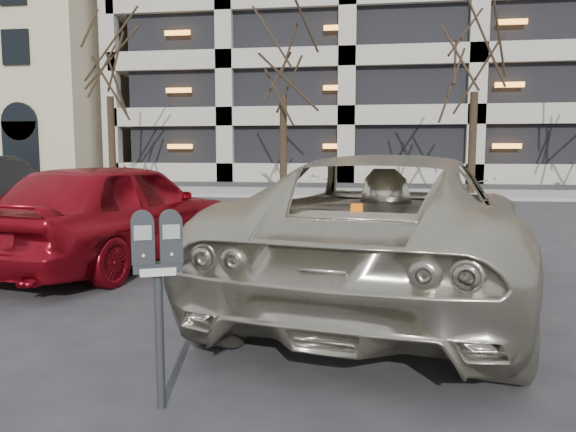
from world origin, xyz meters
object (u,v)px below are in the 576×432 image
object	(u,v)px
tree_a	(108,37)
tree_b	(283,34)
tree_c	(477,27)
parking_meter	(158,261)
suv_silver	(392,227)
car_red	(117,212)

from	to	relation	value
tree_a	tree_b	bearing A→B (deg)	0.00
tree_b	tree_c	size ratio (longest dim) A/B	0.99
tree_b	parking_meter	world-z (taller)	tree_b
suv_silver	parking_meter	bearing A→B (deg)	73.53
tree_a	tree_c	distance (m)	14.00
parking_meter	suv_silver	distance (m)	3.38
tree_c	car_red	xyz separation A→B (m)	(-7.20, -13.85, -5.29)
tree_b	tree_c	distance (m)	7.00
tree_b	car_red	size ratio (longest dim) A/B	1.85
parking_meter	car_red	distance (m)	4.88
tree_c	suv_silver	world-z (taller)	tree_c
tree_a	tree_b	size ratio (longest dim) A/B	1.02
suv_silver	tree_b	bearing A→B (deg)	-65.70
tree_b	tree_c	world-z (taller)	tree_c
tree_b	parking_meter	bearing A→B (deg)	-83.33
tree_a	parking_meter	distance (m)	20.95
tree_a	parking_meter	bearing A→B (deg)	-63.31
tree_c	suv_silver	bearing A→B (deg)	-102.43
tree_c	suv_silver	xyz separation A→B (m)	(-3.33, -15.13, -5.25)
tree_b	parking_meter	distance (m)	18.95
tree_a	parking_meter	world-z (taller)	tree_a
tree_a	tree_b	world-z (taller)	tree_a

